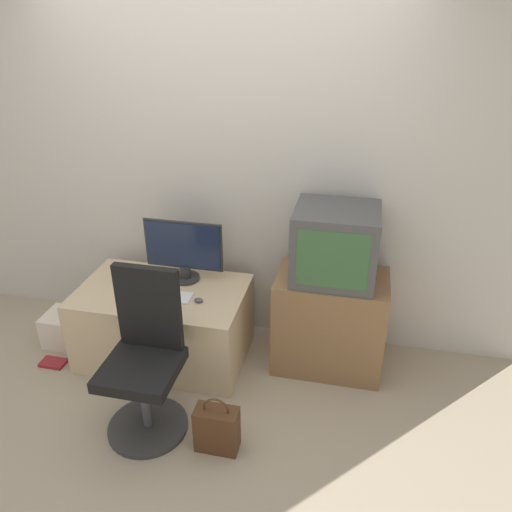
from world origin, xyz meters
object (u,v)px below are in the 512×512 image
at_px(main_monitor, 184,250).
at_px(cardboard_box_lower, 66,328).
at_px(keyboard, 171,296).
at_px(mouse, 199,300).
at_px(office_chair, 145,364).
at_px(handbag, 217,429).
at_px(book, 53,363).
at_px(crt_tv, 335,244).

xyz_separation_m(main_monitor, cardboard_box_lower, (-0.91, -0.21, -0.66)).
relative_size(keyboard, mouse, 4.71).
xyz_separation_m(main_monitor, mouse, (0.19, -0.28, -0.22)).
distance_m(office_chair, cardboard_box_lower, 1.18).
bearing_deg(mouse, cardboard_box_lower, 176.38).
xyz_separation_m(handbag, book, (-1.37, 0.46, -0.13)).
distance_m(main_monitor, keyboard, 0.34).
xyz_separation_m(crt_tv, book, (-1.92, -0.46, -0.93)).
distance_m(office_chair, handbag, 0.56).
relative_size(main_monitor, keyboard, 2.00).
height_order(office_chair, handbag, office_chair).
bearing_deg(cardboard_box_lower, handbag, -27.55).
distance_m(cardboard_box_lower, book, 0.29).
relative_size(main_monitor, book, 3.17).
bearing_deg(mouse, crt_tv, 16.83).
bearing_deg(keyboard, crt_tv, 12.75).
relative_size(office_chair, cardboard_box_lower, 3.48).
xyz_separation_m(keyboard, handbag, (0.51, -0.68, -0.41)).
height_order(cardboard_box_lower, handbag, handbag).
bearing_deg(main_monitor, cardboard_box_lower, -167.14).
height_order(cardboard_box_lower, book, cardboard_box_lower).
relative_size(mouse, crt_tv, 0.11).
height_order(keyboard, crt_tv, crt_tv).
bearing_deg(mouse, main_monitor, 124.31).
distance_m(keyboard, office_chair, 0.59).
relative_size(mouse, cardboard_box_lower, 0.20).
relative_size(office_chair, handbag, 2.74).
bearing_deg(handbag, main_monitor, 117.80).
height_order(mouse, handbag, mouse).
distance_m(mouse, cardboard_box_lower, 1.19).
height_order(crt_tv, handbag, crt_tv).
bearing_deg(crt_tv, cardboard_box_lower, -174.49).
xyz_separation_m(main_monitor, book, (-0.87, -0.48, -0.77)).
xyz_separation_m(mouse, book, (-1.06, -0.20, -0.55)).
xyz_separation_m(keyboard, mouse, (0.20, -0.02, 0.01)).
bearing_deg(handbag, book, 161.26).
bearing_deg(book, keyboard, 14.27).
distance_m(keyboard, handbag, 0.95).
height_order(keyboard, mouse, mouse).
xyz_separation_m(mouse, cardboard_box_lower, (-1.10, 0.07, -0.44)).
bearing_deg(mouse, book, -169.36).
bearing_deg(crt_tv, book, -166.56).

